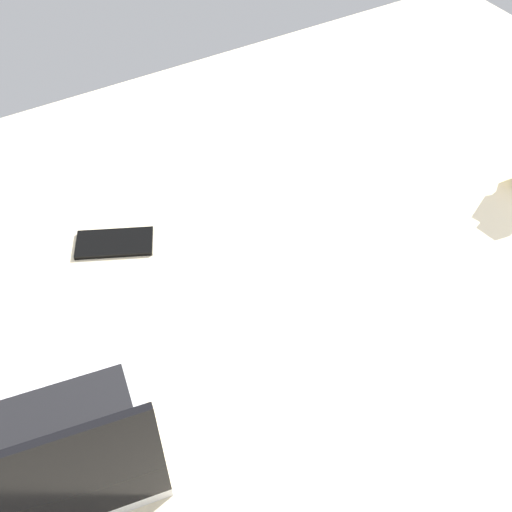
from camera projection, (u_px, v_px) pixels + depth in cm
name	position (u px, v px, depth cm)	size (l,w,h in cm)	color
bed_mattress	(342.00, 269.00, 126.70)	(180.00, 140.00, 18.00)	beige
laptop	(32.00, 466.00, 84.99)	(36.31, 28.08, 23.00)	silver
cell_phone	(114.00, 243.00, 118.43)	(6.80, 14.00, 0.80)	black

